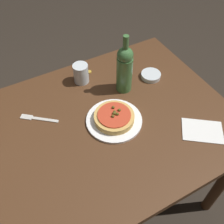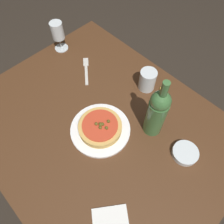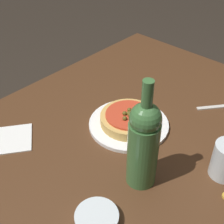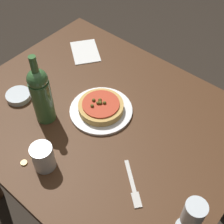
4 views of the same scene
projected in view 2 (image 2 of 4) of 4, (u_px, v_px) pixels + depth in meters
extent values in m
plane|color=#2D261E|center=(105.00, 175.00, 1.60)|extent=(14.00, 14.00, 0.00)
cube|color=#4C2D19|center=(100.00, 127.00, 0.96)|extent=(1.12, 0.89, 0.03)
cylinder|color=#4C2D19|center=(1.00, 143.00, 1.33)|extent=(0.06, 0.06, 0.73)
cylinder|color=#4C2D19|center=(95.00, 76.00, 1.61)|extent=(0.06, 0.06, 0.73)
cylinder|color=#4C2D19|center=(213.00, 173.00, 1.24)|extent=(0.06, 0.06, 0.73)
cylinder|color=white|center=(100.00, 129.00, 0.92)|extent=(0.25, 0.25, 0.01)
cylinder|color=tan|center=(100.00, 127.00, 0.91)|extent=(0.18, 0.18, 0.03)
cylinder|color=red|center=(100.00, 125.00, 0.89)|extent=(0.15, 0.15, 0.01)
sphere|color=brown|center=(106.00, 128.00, 0.88)|extent=(0.01, 0.01, 0.01)
sphere|color=brown|center=(100.00, 124.00, 0.89)|extent=(0.01, 0.01, 0.01)
sphere|color=brown|center=(108.00, 121.00, 0.89)|extent=(0.01, 0.01, 0.01)
sphere|color=brown|center=(103.00, 124.00, 0.89)|extent=(0.01, 0.01, 0.01)
sphere|color=brown|center=(100.00, 128.00, 0.88)|extent=(0.01, 0.01, 0.01)
sphere|color=brown|center=(96.00, 124.00, 0.89)|extent=(0.01, 0.01, 0.01)
sphere|color=brown|center=(100.00, 125.00, 0.88)|extent=(0.01, 0.01, 0.01)
cylinder|color=silver|center=(62.00, 48.00, 1.19)|extent=(0.07, 0.07, 0.00)
cylinder|color=silver|center=(60.00, 43.00, 1.16)|extent=(0.01, 0.01, 0.07)
cylinder|color=silver|center=(57.00, 31.00, 1.09)|extent=(0.06, 0.06, 0.09)
cylinder|color=#3D6B38|center=(155.00, 117.00, 0.85)|extent=(0.08, 0.08, 0.19)
sphere|color=#3D6B38|center=(161.00, 101.00, 0.76)|extent=(0.08, 0.08, 0.08)
cylinder|color=#3D6B38|center=(164.00, 91.00, 0.71)|extent=(0.03, 0.03, 0.08)
cylinder|color=silver|center=(148.00, 81.00, 1.01)|extent=(0.08, 0.08, 0.10)
cylinder|color=silver|center=(185.00, 153.00, 0.86)|extent=(0.10, 0.10, 0.02)
cube|color=beige|center=(86.00, 75.00, 1.09)|extent=(0.11, 0.09, 0.00)
cube|color=beige|center=(86.00, 62.00, 1.13)|extent=(0.06, 0.05, 0.00)
cylinder|color=gold|center=(162.00, 89.00, 1.04)|extent=(0.02, 0.02, 0.01)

